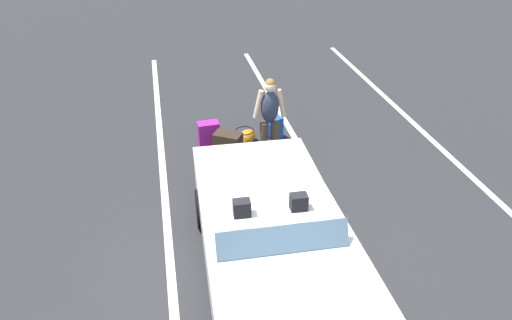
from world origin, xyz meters
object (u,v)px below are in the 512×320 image
convertible_car (277,254)px  duffel_bag (245,138)px  traveler_person (270,117)px  suitcase_medium_bright (209,137)px  suitcase_large_black (228,152)px  suitcase_small_carryon (274,128)px

convertible_car → duffel_bag: bearing=177.2°
duffel_bag → traveler_person: size_ratio=0.41×
suitcase_medium_bright → duffel_bag: 0.74m
convertible_car → traveler_person: traveler_person is taller
duffel_bag → suitcase_large_black: bearing=-29.2°
traveler_person → duffel_bag: bearing=-148.7°
suitcase_large_black → traveler_person: 0.97m
suitcase_small_carryon → traveler_person: (0.85, -0.30, 0.68)m
duffel_bag → traveler_person: traveler_person is taller
convertible_car → suitcase_large_black: (-2.99, -0.15, -0.22)m
suitcase_large_black → duffel_bag: 0.96m
suitcase_small_carryon → duffel_bag: suitcase_small_carryon is taller
suitcase_medium_bright → suitcase_small_carryon: bearing=-84.6°
suitcase_large_black → suitcase_medium_bright: 0.78m
suitcase_small_carryon → duffel_bag: 0.65m
convertible_car → suitcase_small_carryon: convertible_car is taller
convertible_car → suitcase_large_black: bearing=-175.4°
convertible_car → suitcase_large_black: 3.00m
duffel_bag → convertible_car: bearing=-4.7°
suitcase_medium_bright → duffel_bag: suitcase_medium_bright is taller
convertible_car → duffel_bag: size_ratio=6.22×
suitcase_medium_bright → suitcase_small_carryon: suitcase_medium_bright is taller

